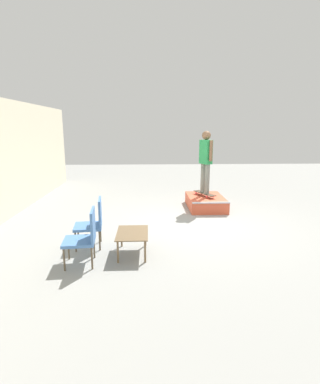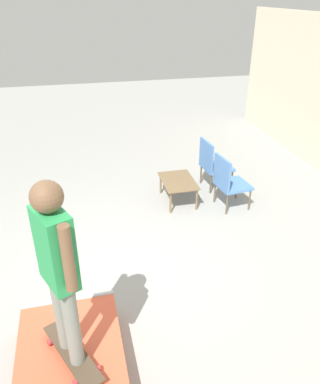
% 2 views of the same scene
% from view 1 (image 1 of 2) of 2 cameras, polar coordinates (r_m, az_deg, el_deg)
% --- Properties ---
extents(ground_plane, '(24.00, 24.00, 0.00)m').
position_cam_1_polar(ground_plane, '(7.37, 5.99, -5.93)').
color(ground_plane, gray).
extents(skate_ramp_box, '(1.52, 1.01, 0.36)m').
position_cam_1_polar(skate_ramp_box, '(8.77, 8.68, -1.92)').
color(skate_ramp_box, '#DB5638').
rests_on(skate_ramp_box, ground_plane).
extents(skateboard_on_ramp, '(0.87, 0.55, 0.07)m').
position_cam_1_polar(skateboard_on_ramp, '(8.74, 8.48, -0.26)').
color(skateboard_on_ramp, '#473828').
rests_on(skateboard_on_ramp, skate_ramp_box).
extents(person_skater, '(0.53, 0.34, 1.76)m').
position_cam_1_polar(person_skater, '(8.58, 8.70, 6.64)').
color(person_skater, gray).
rests_on(person_skater, skateboard_on_ramp).
extents(coffee_table, '(0.83, 0.57, 0.42)m').
position_cam_1_polar(coffee_table, '(5.53, -5.28, -8.17)').
color(coffee_table, brown).
rests_on(coffee_table, ground_plane).
extents(patio_chair_left, '(0.57, 0.57, 0.95)m').
position_cam_1_polar(patio_chair_left, '(5.22, -14.12, -7.95)').
color(patio_chair_left, brown).
rests_on(patio_chair_left, ground_plane).
extents(patio_chair_right, '(0.58, 0.58, 0.95)m').
position_cam_1_polar(patio_chair_right, '(5.94, -12.63, -5.41)').
color(patio_chair_right, brown).
rests_on(patio_chair_right, ground_plane).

